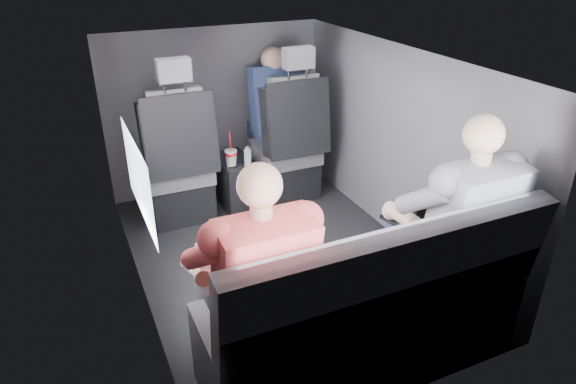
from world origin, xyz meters
name	(u,v)px	position (x,y,z in m)	size (l,w,h in m)	color
floor	(279,259)	(0.00, 0.00, 0.00)	(2.60, 2.60, 0.00)	black
ceiling	(277,59)	(0.00, 0.00, 1.35)	(2.60, 2.60, 0.00)	#B2B2AD
panel_left	(130,195)	(-0.90, 0.00, 0.68)	(0.02, 2.60, 1.35)	#56565B
panel_right	(398,146)	(0.90, 0.00, 0.68)	(0.02, 2.60, 1.35)	#56565B
panel_front	(216,111)	(0.00, 1.30, 0.68)	(1.80, 0.02, 1.35)	#56565B
panel_back	(403,283)	(0.00, -1.30, 0.68)	(1.80, 0.02, 1.35)	#56565B
side_window	(138,179)	(-0.88, -0.30, 0.90)	(0.02, 0.75, 0.42)	white
seatbelt	(297,110)	(0.45, 0.67, 0.80)	(0.05, 0.01, 0.65)	black
front_seat_left	(178,171)	(-0.45, 0.84, 0.40)	(0.52, 0.58, 1.26)	black
front_seat_right	(288,152)	(0.45, 0.84, 0.40)	(0.52, 0.58, 1.26)	black
center_console	(235,182)	(0.00, 0.88, 0.20)	(0.24, 0.48, 0.41)	black
rear_bench	(367,318)	(0.00, -1.06, 0.31)	(1.60, 0.57, 0.92)	#5D5C61
soda_cup	(231,157)	(-0.06, 0.76, 0.47)	(0.09, 0.09, 0.28)	white
water_bottle	(248,158)	(0.05, 0.69, 0.47)	(0.06, 0.06, 0.16)	#A0BAD9
laptop_white	(228,260)	(-0.59, -0.77, 0.63)	(0.39, 0.39, 0.25)	white
laptop_black	(425,214)	(0.51, -0.80, 0.63)	(0.39, 0.37, 0.25)	black
passenger_rear_left	(254,281)	(-0.54, -0.97, 0.63)	(0.50, 0.62, 1.22)	#37373C
passenger_rear_right	(451,226)	(0.54, -0.97, 0.64)	(0.53, 0.64, 1.26)	navy
passenger_front_right	(273,102)	(0.43, 1.10, 0.75)	(0.39, 0.39, 0.77)	navy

